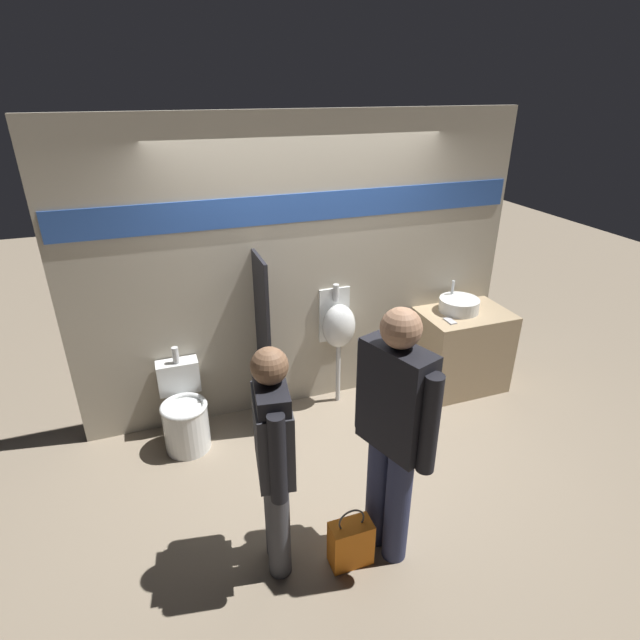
% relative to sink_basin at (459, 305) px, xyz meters
% --- Properties ---
extents(ground_plane, '(16.00, 16.00, 0.00)m').
position_rel_sink_basin_xyz_m(ground_plane, '(-1.51, -0.33, -0.90)').
color(ground_plane, gray).
extents(display_wall, '(4.10, 0.07, 2.70)m').
position_rel_sink_basin_xyz_m(display_wall, '(-1.51, 0.27, 0.46)').
color(display_wall, '#B2A893').
rests_on(display_wall, ground_plane).
extents(sink_counter, '(0.87, 0.60, 0.84)m').
position_rel_sink_basin_xyz_m(sink_counter, '(0.05, -0.06, -0.48)').
color(sink_counter, tan).
rests_on(sink_counter, ground_plane).
extents(sink_basin, '(0.39, 0.39, 0.27)m').
position_rel_sink_basin_xyz_m(sink_basin, '(0.00, 0.00, 0.00)').
color(sink_basin, silver).
rests_on(sink_basin, sink_counter).
extents(cell_phone, '(0.07, 0.14, 0.01)m').
position_rel_sink_basin_xyz_m(cell_phone, '(-0.21, -0.18, -0.06)').
color(cell_phone, '#B7B7BC').
rests_on(cell_phone, sink_counter).
extents(divider_near_counter, '(0.03, 0.45, 1.61)m').
position_rel_sink_basin_xyz_m(divider_near_counter, '(-1.98, 0.02, -0.09)').
color(divider_near_counter, black).
rests_on(divider_near_counter, ground_plane).
extents(urinal_near_counter, '(0.32, 0.26, 1.21)m').
position_rel_sink_basin_xyz_m(urinal_near_counter, '(-1.23, 0.12, -0.08)').
color(urinal_near_counter, silver).
rests_on(urinal_near_counter, ground_plane).
extents(toilet, '(0.40, 0.56, 0.86)m').
position_rel_sink_basin_xyz_m(toilet, '(-2.72, -0.07, -0.60)').
color(toilet, silver).
rests_on(toilet, ground_plane).
extents(person_in_vest, '(0.26, 0.56, 1.61)m').
position_rel_sink_basin_xyz_m(person_in_vest, '(-2.28, -1.50, 0.03)').
color(person_in_vest, '#3D3D42').
rests_on(person_in_vest, ground_plane).
extents(person_with_lanyard, '(0.34, 0.60, 1.79)m').
position_rel_sink_basin_xyz_m(person_with_lanyard, '(-1.57, -1.63, 0.09)').
color(person_with_lanyard, '#282D4C').
rests_on(person_with_lanyard, ground_plane).
extents(shopping_bag, '(0.28, 0.15, 0.46)m').
position_rel_sink_basin_xyz_m(shopping_bag, '(-1.84, -1.67, -0.73)').
color(shopping_bag, orange).
rests_on(shopping_bag, ground_plane).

